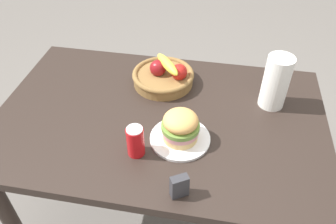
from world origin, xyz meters
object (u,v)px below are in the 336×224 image
at_px(plate, 180,138).
at_px(fruit_basket, 164,76).
at_px(paper_towel_roll, 276,82).
at_px(soda_can, 135,141).
at_px(sandwich, 180,126).
at_px(napkin_holder, 179,186).

bearing_deg(plate, fruit_basket, 110.52).
bearing_deg(paper_towel_roll, plate, -141.38).
bearing_deg(paper_towel_roll, fruit_basket, 172.34).
relative_size(soda_can, paper_towel_roll, 0.53).
distance_m(sandwich, paper_towel_roll, 0.46).
relative_size(sandwich, fruit_basket, 0.51).
bearing_deg(soda_can, plate, 32.41).
distance_m(plate, fruit_basket, 0.38).
height_order(sandwich, soda_can, sandwich).
distance_m(plate, sandwich, 0.07).
height_order(paper_towel_roll, napkin_holder, paper_towel_roll).
distance_m(sandwich, soda_can, 0.18).
relative_size(plate, napkin_holder, 2.65).
height_order(fruit_basket, paper_towel_roll, paper_towel_roll).
relative_size(plate, paper_towel_roll, 0.99).
relative_size(plate, fruit_basket, 0.82).
distance_m(fruit_basket, paper_towel_roll, 0.50).
relative_size(sandwich, soda_can, 1.18).
bearing_deg(fruit_basket, sandwich, -69.48).
bearing_deg(sandwich, napkin_holder, -81.86).
relative_size(paper_towel_roll, napkin_holder, 2.67).
height_order(plate, sandwich, sandwich).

